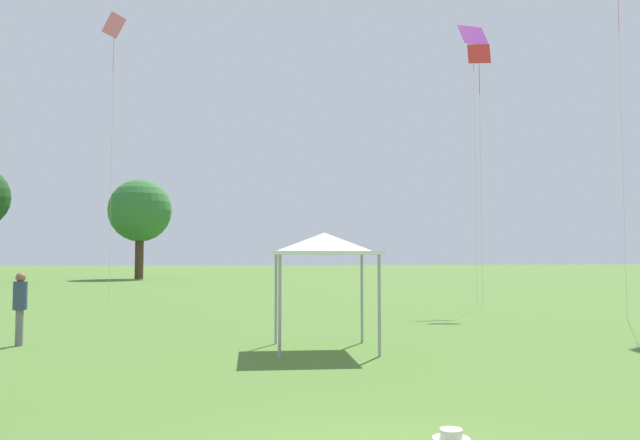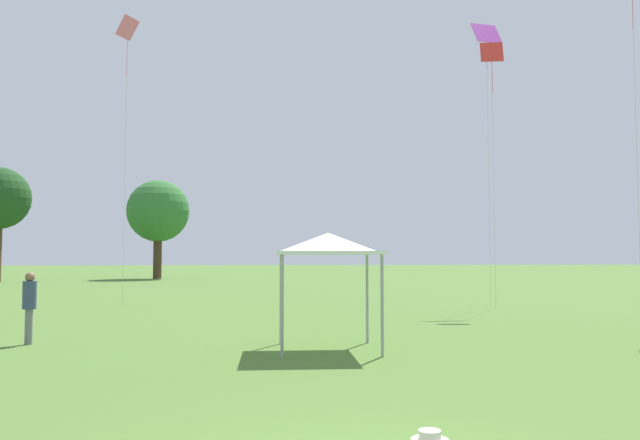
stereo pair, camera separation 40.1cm
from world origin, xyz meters
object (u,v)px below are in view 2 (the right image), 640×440
object	(u,v)px
kite_0	(127,38)
kite_3	(492,61)
kite_2	(486,39)
person_standing_0	(29,301)
canopy_tent	(328,245)
distant_tree_0	(158,212)

from	to	relation	value
kite_0	kite_3	size ratio (longest dim) A/B	1.11
kite_0	kite_2	distance (m)	16.54
person_standing_0	kite_3	bearing A→B (deg)	141.38
kite_0	kite_3	bearing A→B (deg)	154.48
canopy_tent	kite_3	world-z (taller)	kite_3
canopy_tent	kite_2	world-z (taller)	kite_2
kite_2	kite_3	bearing A→B (deg)	-68.41
person_standing_0	kite_2	size ratio (longest dim) A/B	0.14
distant_tree_0	canopy_tent	bearing A→B (deg)	-76.56
kite_0	person_standing_0	bearing A→B (deg)	73.26
canopy_tent	kite_0	distance (m)	18.13
canopy_tent	kite_0	xyz separation A→B (m)	(-7.54, 13.46, 9.52)
canopy_tent	kite_3	size ratio (longest dim) A/B	0.24
person_standing_0	kite_2	xyz separation A→B (m)	(16.34, 11.43, 11.29)
kite_3	person_standing_0	bearing A→B (deg)	-92.93
person_standing_0	distant_tree_0	xyz separation A→B (m)	(-4.12, 46.36, 5.53)
canopy_tent	distant_tree_0	bearing A→B (deg)	103.44
canopy_tent	kite_2	bearing A→B (deg)	55.50
kite_0	distant_tree_0	world-z (taller)	kite_0
canopy_tent	kite_0	size ratio (longest dim) A/B	0.21
canopy_tent	kite_2	size ratio (longest dim) A/B	0.21
kite_2	kite_3	xyz separation A→B (m)	(-0.47, -1.82, -1.61)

